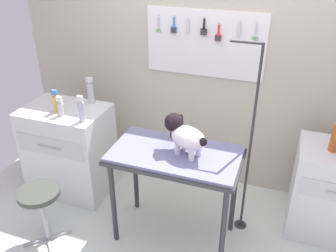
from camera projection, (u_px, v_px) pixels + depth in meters
rear_wall_panel at (210, 78)px, 3.52m from camera, size 4.00×0.11×2.30m
grooming_table at (175, 162)px, 2.90m from camera, size 1.06×0.58×0.88m
grooming_arm at (249, 152)px, 2.98m from camera, size 0.30×0.11×1.73m
dog at (184, 134)px, 2.78m from camera, size 0.41×0.30×0.31m
counter_left at (70, 150)px, 3.65m from camera, size 0.80×0.58×0.93m
cabinet_right at (333, 192)px, 3.13m from camera, size 0.68×0.54×0.85m
stool at (40, 200)px, 3.00m from camera, size 0.35×0.35×0.54m
detangler_spray at (61, 108)px, 3.28m from camera, size 0.06×0.06×0.19m
pump_bottle_white at (90, 92)px, 3.50m from camera, size 0.06×0.06×0.26m
conditioner_bottle at (81, 110)px, 3.16m from camera, size 0.06×0.06×0.25m
shampoo_bottle at (56, 103)px, 3.33m from camera, size 0.06×0.06×0.22m
soda_bottle at (336, 137)px, 2.87m from camera, size 0.08×0.08×0.27m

